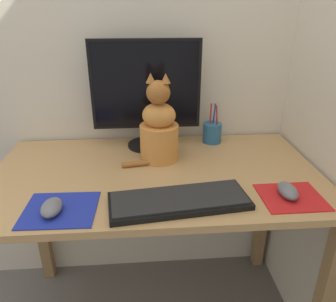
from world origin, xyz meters
The scene contains 10 objects.
wall_back centered at (0.00, 0.37, 1.25)m, with size 7.00×0.04×2.50m.
desk centered at (0.00, 0.00, 0.64)m, with size 1.20×0.67×0.75m.
monitor centered at (-0.03, 0.24, 0.99)m, with size 0.44×0.17×0.44m.
keyboard centered at (0.06, -0.22, 0.76)m, with size 0.45×0.21×0.02m.
mousepad_left centered at (-0.30, -0.22, 0.75)m, with size 0.22×0.19×0.00m.
mousepad_right centered at (0.42, -0.21, 0.75)m, with size 0.20×0.17×0.00m.
computer_mouse_left centered at (-0.32, -0.24, 0.77)m, with size 0.06×0.10×0.04m.
computer_mouse_right centered at (0.41, -0.21, 0.78)m, with size 0.06×0.10×0.04m.
cat centered at (0.02, 0.11, 0.88)m, with size 0.23×0.18×0.34m.
pen_cup centered at (0.26, 0.26, 0.80)m, with size 0.08×0.08×0.18m.
Camera 1 is at (-0.04, -1.07, 1.32)m, focal length 35.00 mm.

